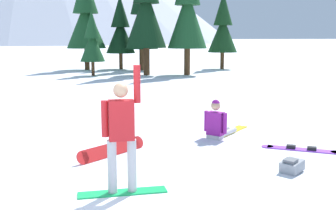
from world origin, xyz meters
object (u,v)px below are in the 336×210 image
snowboarder_foreground (122,133)px  pine_tree_leaning (187,8)px  pine_tree_short (223,27)px  loose_snowboard_near_right (112,149)px  loose_snowboard_far_spare (301,149)px  pine_tree_broad (146,7)px  pine_tree_young (120,29)px  snowboarder_midground (219,124)px  pine_tree_slender (141,17)px  pine_tree_twin (92,40)px  backpack_grey (292,166)px  pine_tree_tall (86,16)px

snowboarder_foreground → pine_tree_leaning: size_ratio=0.26×
snowboarder_foreground → pine_tree_short: pine_tree_short is taller
snowboarder_foreground → loose_snowboard_near_right: size_ratio=1.32×
loose_snowboard_far_spare → pine_tree_broad: size_ratio=0.20×
pine_tree_young → pine_tree_broad: bearing=-78.2°
pine_tree_short → snowboarder_midground: bearing=-110.4°
loose_snowboard_near_right → pine_tree_young: pine_tree_young is taller
pine_tree_leaning → pine_tree_young: pine_tree_leaning is taller
snowboarder_foreground → pine_tree_slender: pine_tree_slender is taller
snowboarder_midground → pine_tree_twin: bearing=97.6°
pine_tree_leaning → pine_tree_young: size_ratio=1.40×
pine_tree_leaning → pine_tree_short: (4.08, 4.33, -1.11)m
snowboarder_midground → backpack_grey: snowboarder_midground is taller
loose_snowboard_far_spare → loose_snowboard_near_right: bearing=172.8°
pine_tree_short → pine_tree_broad: bearing=-150.6°
pine_tree_young → pine_tree_twin: size_ratio=1.35×
pine_tree_twin → pine_tree_short: bearing=18.8°
snowboarder_foreground → pine_tree_slender: bearing=80.1°
loose_snowboard_far_spare → pine_tree_young: size_ratio=0.28×
backpack_grey → pine_tree_short: (7.46, 24.08, 3.14)m
loose_snowboard_near_right → pine_tree_broad: pine_tree_broad is taller
snowboarder_midground → pine_tree_tall: pine_tree_tall is taller
pine_tree_twin → loose_snowboard_near_right: bearing=-91.3°
loose_snowboard_near_right → pine_tree_slender: 23.06m
pine_tree_slender → pine_tree_tall: 4.28m
pine_tree_slender → pine_tree_tall: size_ratio=0.98×
snowboarder_midground → pine_tree_young: bearing=89.9°
pine_tree_broad → pine_tree_short: size_ratio=1.37×
backpack_grey → pine_tree_young: size_ratio=0.10×
snowboarder_foreground → pine_tree_young: pine_tree_young is taller
loose_snowboard_near_right → pine_tree_broad: 19.32m
snowboarder_foreground → pine_tree_leaning: 21.42m
pine_tree_short → pine_tree_twin: 10.86m
loose_snowboard_near_right → backpack_grey: size_ratio=2.87×
snowboarder_foreground → pine_tree_twin: (0.46, 20.93, 1.31)m
snowboarder_foreground → pine_tree_broad: bearing=79.1°
snowboarder_midground → backpack_grey: size_ratio=2.82×
pine_tree_broad → loose_snowboard_far_spare: bearing=-89.2°
pine_tree_short → loose_snowboard_near_right: bearing=-115.7°
backpack_grey → pine_tree_twin: pine_tree_twin is taller
loose_snowboard_far_spare → pine_tree_twin: bearing=101.1°
pine_tree_young → pine_tree_short: bearing=-11.4°
loose_snowboard_far_spare → pine_tree_short: 23.85m
pine_tree_short → loose_snowboard_far_spare: bearing=-105.9°
pine_tree_short → pine_tree_slender: bearing=178.9°
loose_snowboard_near_right → pine_tree_tall: pine_tree_tall is taller
loose_snowboard_near_right → pine_tree_slender: bearing=79.2°
pine_tree_slender → pine_tree_leaning: bearing=-62.3°
pine_tree_slender → pine_tree_broad: size_ratio=0.89×
loose_snowboard_near_right → pine_tree_broad: bearing=77.9°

